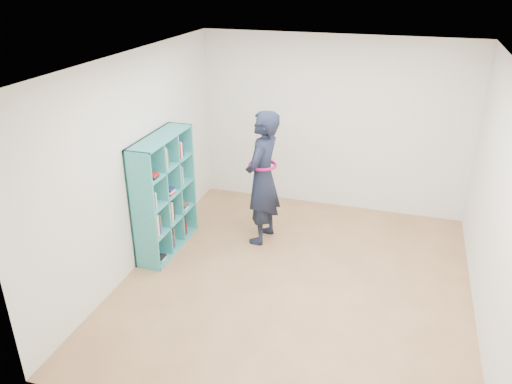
% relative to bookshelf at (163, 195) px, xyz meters
% --- Properties ---
extents(floor, '(4.50, 4.50, 0.00)m').
position_rel_bookshelf_xyz_m(floor, '(1.85, -0.30, -0.77)').
color(floor, olive).
rests_on(floor, ground).
extents(ceiling, '(4.50, 4.50, 0.00)m').
position_rel_bookshelf_xyz_m(ceiling, '(1.85, -0.30, 1.83)').
color(ceiling, white).
rests_on(ceiling, wall_back).
extents(wall_left, '(0.02, 4.50, 2.60)m').
position_rel_bookshelf_xyz_m(wall_left, '(-0.15, -0.30, 0.53)').
color(wall_left, silver).
rests_on(wall_left, floor).
extents(wall_right, '(0.02, 4.50, 2.60)m').
position_rel_bookshelf_xyz_m(wall_right, '(3.85, -0.30, 0.53)').
color(wall_right, silver).
rests_on(wall_right, floor).
extents(wall_back, '(4.00, 0.02, 2.60)m').
position_rel_bookshelf_xyz_m(wall_back, '(1.85, 1.95, 0.53)').
color(wall_back, silver).
rests_on(wall_back, floor).
extents(wall_front, '(4.00, 0.02, 2.60)m').
position_rel_bookshelf_xyz_m(wall_front, '(1.85, -2.55, 0.53)').
color(wall_front, silver).
rests_on(wall_front, floor).
extents(bookshelf, '(0.34, 1.17, 1.56)m').
position_rel_bookshelf_xyz_m(bookshelf, '(0.00, 0.00, 0.00)').
color(bookshelf, teal).
rests_on(bookshelf, floor).
extents(person, '(0.51, 0.71, 1.82)m').
position_rel_bookshelf_xyz_m(person, '(1.17, 0.58, 0.15)').
color(person, black).
rests_on(person, floor).
extents(smartphone, '(0.01, 0.09, 0.12)m').
position_rel_bookshelf_xyz_m(smartphone, '(1.04, 0.68, 0.26)').
color(smartphone, silver).
rests_on(smartphone, person).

